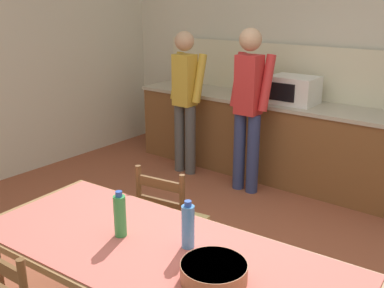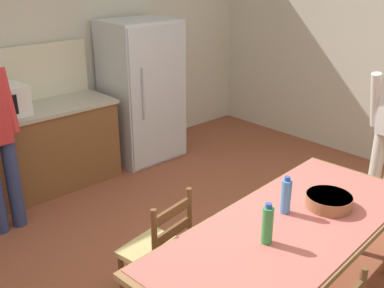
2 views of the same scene
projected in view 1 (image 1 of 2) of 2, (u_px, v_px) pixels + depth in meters
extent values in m
cube|color=beige|center=(362.00, 55.00, 4.82)|extent=(6.52, 0.12, 2.90)
cube|color=brown|center=(259.00, 138.00, 5.38)|extent=(3.17, 0.62, 0.89)
cube|color=#B2A893|center=(261.00, 100.00, 5.24)|extent=(3.21, 0.66, 0.04)
cube|color=#B7BCC1|center=(211.00, 92.00, 5.65)|extent=(0.52, 0.38, 0.02)
cube|color=beige|center=(275.00, 69.00, 5.37)|extent=(3.17, 0.03, 0.60)
cube|color=white|center=(294.00, 90.00, 4.92)|extent=(0.50, 0.38, 0.30)
cube|color=black|center=(281.00, 92.00, 4.80)|extent=(0.30, 0.01, 0.19)
cube|color=tan|center=(260.00, 83.00, 5.15)|extent=(0.24, 0.16, 0.36)
cylinder|color=olive|center=(84.00, 236.00, 3.32)|extent=(0.07, 0.07, 0.71)
cube|color=olive|center=(159.00, 254.00, 2.40)|extent=(2.24, 1.05, 0.04)
cube|color=#D1665B|center=(159.00, 250.00, 2.39)|extent=(2.15, 1.01, 0.01)
cylinder|color=green|center=(120.00, 216.00, 2.50)|extent=(0.07, 0.07, 0.24)
cylinder|color=#2D51B2|center=(119.00, 194.00, 2.45)|extent=(0.04, 0.04, 0.03)
cylinder|color=#4C8ED6|center=(188.00, 227.00, 2.38)|extent=(0.07, 0.07, 0.24)
cylinder|color=#2D51B2|center=(188.00, 204.00, 2.34)|extent=(0.04, 0.04, 0.03)
cylinder|color=#9E6642|center=(214.00, 272.00, 2.11)|extent=(0.32, 0.32, 0.09)
cylinder|color=#9E6642|center=(214.00, 266.00, 2.10)|extent=(0.31, 0.31, 0.02)
cube|color=brown|center=(0.00, 266.00, 2.15)|extent=(0.36, 0.04, 0.07)
cylinder|color=brown|center=(205.00, 245.00, 3.49)|extent=(0.04, 0.04, 0.41)
cylinder|color=brown|center=(165.00, 234.00, 3.66)|extent=(0.04, 0.04, 0.41)
cylinder|color=brown|center=(183.00, 266.00, 3.21)|extent=(0.04, 0.04, 0.41)
cylinder|color=brown|center=(141.00, 253.00, 3.38)|extent=(0.04, 0.04, 0.41)
cube|color=tan|center=(173.00, 223.00, 3.37)|extent=(0.48, 0.46, 0.04)
cylinder|color=brown|center=(182.00, 206.00, 3.06)|extent=(0.04, 0.04, 0.46)
cylinder|color=brown|center=(139.00, 196.00, 3.23)|extent=(0.04, 0.04, 0.46)
cube|color=brown|center=(160.00, 184.00, 3.11)|extent=(0.36, 0.08, 0.07)
cube|color=brown|center=(160.00, 204.00, 3.15)|extent=(0.36, 0.08, 0.07)
cylinder|color=#4C4C4C|center=(180.00, 138.00, 5.46)|extent=(0.13, 0.13, 0.84)
cylinder|color=#4C4C4C|center=(190.00, 140.00, 5.36)|extent=(0.13, 0.13, 0.84)
cube|color=gold|center=(185.00, 80.00, 5.19)|extent=(0.24, 0.19, 0.59)
sphere|color=tan|center=(184.00, 41.00, 5.05)|extent=(0.22, 0.22, 0.22)
cylinder|color=gold|center=(177.00, 76.00, 5.33)|extent=(0.09, 0.23, 0.56)
cylinder|color=gold|center=(199.00, 79.00, 5.13)|extent=(0.09, 0.23, 0.56)
cylinder|color=navy|center=(239.00, 151.00, 4.93)|extent=(0.13, 0.13, 0.87)
cylinder|color=navy|center=(253.00, 154.00, 4.83)|extent=(0.13, 0.13, 0.87)
cube|color=red|center=(249.00, 85.00, 4.65)|extent=(0.24, 0.20, 0.62)
sphere|color=tan|center=(251.00, 39.00, 4.50)|extent=(0.23, 0.23, 0.23)
cylinder|color=red|center=(238.00, 80.00, 4.79)|extent=(0.10, 0.24, 0.59)
cylinder|color=red|center=(267.00, 83.00, 4.59)|extent=(0.10, 0.24, 0.59)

